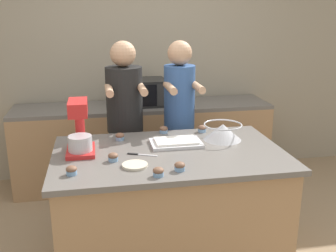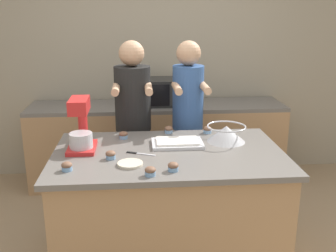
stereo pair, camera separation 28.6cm
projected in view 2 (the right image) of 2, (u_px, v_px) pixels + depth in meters
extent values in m
cube|color=gray|center=(155.00, 60.00, 4.54)|extent=(10.00, 0.06, 2.70)
cube|color=#A87F56|center=(169.00, 210.00, 3.00)|extent=(1.61, 0.97, 0.88)
cube|color=#66605B|center=(169.00, 154.00, 2.87)|extent=(1.68, 1.03, 0.04)
cube|color=#A87F56|center=(158.00, 145.00, 4.47)|extent=(2.80, 0.60, 0.87)
cube|color=#66605B|center=(157.00, 106.00, 4.34)|extent=(2.80, 0.60, 0.04)
cylinder|color=#33384C|center=(135.00, 173.00, 3.72)|extent=(0.25, 0.25, 0.86)
cylinder|color=black|center=(133.00, 99.00, 3.51)|extent=(0.32, 0.32, 0.58)
sphere|color=tan|center=(132.00, 53.00, 3.40)|extent=(0.22, 0.22, 0.22)
cylinder|color=tan|center=(116.00, 89.00, 3.30)|extent=(0.06, 0.34, 0.06)
cylinder|color=tan|center=(148.00, 88.00, 3.32)|extent=(0.06, 0.34, 0.06)
cylinder|color=#33384C|center=(187.00, 171.00, 3.75)|extent=(0.22, 0.22, 0.86)
cylinder|color=#335693|center=(188.00, 98.00, 3.55)|extent=(0.28, 0.28, 0.58)
sphere|color=tan|center=(189.00, 53.00, 3.43)|extent=(0.22, 0.22, 0.22)
cylinder|color=tan|center=(177.00, 88.00, 3.34)|extent=(0.06, 0.34, 0.06)
cylinder|color=tan|center=(205.00, 87.00, 3.36)|extent=(0.06, 0.34, 0.06)
cube|color=red|center=(82.00, 148.00, 2.90)|extent=(0.20, 0.30, 0.03)
cylinder|color=red|center=(83.00, 125.00, 2.97)|extent=(0.07, 0.07, 0.26)
cube|color=red|center=(79.00, 105.00, 2.79)|extent=(0.13, 0.26, 0.10)
cylinder|color=#BCBCC1|center=(81.00, 140.00, 2.85)|extent=(0.17, 0.17, 0.11)
cone|color=#BCBCC1|center=(226.00, 134.00, 3.07)|extent=(0.30, 0.30, 0.13)
torus|color=#BCBCC1|center=(226.00, 126.00, 3.05)|extent=(0.31, 0.31, 0.01)
cube|color=silver|center=(177.00, 144.00, 3.00)|extent=(0.39, 0.25, 0.02)
cube|color=white|center=(177.00, 141.00, 2.99)|extent=(0.32, 0.20, 0.02)
cube|color=black|center=(157.00, 92.00, 4.29)|extent=(0.48, 0.37, 0.28)
cube|color=black|center=(154.00, 96.00, 4.11)|extent=(0.32, 0.01, 0.23)
cube|color=#2D2D2D|center=(174.00, 95.00, 4.12)|extent=(0.10, 0.01, 0.23)
cylinder|color=beige|center=(130.00, 164.00, 2.62)|extent=(0.17, 0.17, 0.02)
cube|color=#BCBCC1|center=(146.00, 154.00, 2.80)|extent=(0.14, 0.07, 0.01)
cube|color=black|center=(132.00, 153.00, 2.83)|extent=(0.08, 0.05, 0.01)
cylinder|color=#759EC6|center=(87.00, 137.00, 3.16)|extent=(0.07, 0.07, 0.03)
ellipsoid|color=brown|center=(87.00, 134.00, 3.15)|extent=(0.07, 0.07, 0.04)
cylinder|color=#759EC6|center=(169.00, 131.00, 3.29)|extent=(0.07, 0.07, 0.03)
ellipsoid|color=brown|center=(169.00, 129.00, 3.28)|extent=(0.07, 0.07, 0.04)
cylinder|color=#759EC6|center=(150.00, 174.00, 2.45)|extent=(0.07, 0.07, 0.03)
ellipsoid|color=brown|center=(150.00, 170.00, 2.44)|extent=(0.07, 0.07, 0.04)
cylinder|color=#759EC6|center=(173.00, 169.00, 2.52)|extent=(0.07, 0.07, 0.03)
ellipsoid|color=brown|center=(173.00, 165.00, 2.51)|extent=(0.07, 0.07, 0.04)
cylinder|color=#759EC6|center=(67.00, 169.00, 2.52)|extent=(0.07, 0.07, 0.03)
ellipsoid|color=brown|center=(67.00, 165.00, 2.52)|extent=(0.07, 0.07, 0.04)
cylinder|color=#759EC6|center=(111.00, 157.00, 2.72)|extent=(0.07, 0.07, 0.03)
ellipsoid|color=brown|center=(111.00, 154.00, 2.72)|extent=(0.07, 0.07, 0.04)
cylinder|color=#759EC6|center=(207.00, 131.00, 3.29)|extent=(0.07, 0.07, 0.03)
ellipsoid|color=brown|center=(207.00, 129.00, 3.28)|extent=(0.07, 0.07, 0.04)
cylinder|color=#759EC6|center=(123.00, 137.00, 3.15)|extent=(0.07, 0.07, 0.03)
ellipsoid|color=brown|center=(123.00, 134.00, 3.14)|extent=(0.07, 0.07, 0.04)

